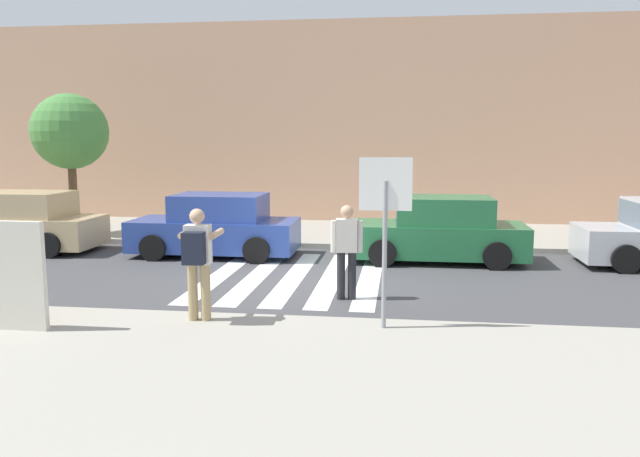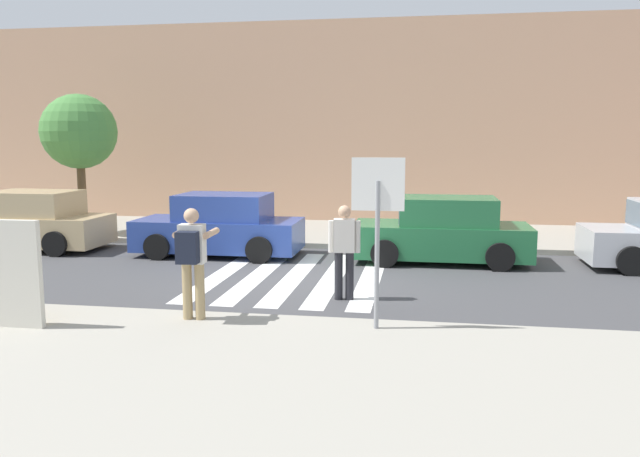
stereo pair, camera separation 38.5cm
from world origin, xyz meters
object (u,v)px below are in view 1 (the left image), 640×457
object	(u,v)px
pedestrian_crossing	(347,247)
parked_car_green	(439,231)
photographer_with_backpack	(198,255)
stop_sign	(385,205)
parked_car_tan	(22,223)
parked_car_blue	(216,227)
advertising_board	(10,276)
street_tree_west	(70,132)

from	to	relation	value
pedestrian_crossing	parked_car_green	size ratio (longest dim) A/B	0.42
photographer_with_backpack	pedestrian_crossing	bearing A→B (deg)	45.51
stop_sign	photographer_with_backpack	xyz separation A→B (m)	(-2.81, -0.02, -0.79)
parked_car_tan	parked_car_green	distance (m)	10.70
pedestrian_crossing	parked_car_green	distance (m)	4.29
photographer_with_backpack	parked_car_blue	size ratio (longest dim) A/B	0.42
parked_car_green	photographer_with_backpack	bearing A→B (deg)	-123.46
pedestrian_crossing	parked_car_blue	bearing A→B (deg)	133.15
parked_car_green	advertising_board	xyz separation A→B (m)	(-6.51, -6.75, 0.21)
parked_car_tan	parked_car_blue	xyz separation A→B (m)	(5.22, 0.00, 0.00)
pedestrian_crossing	street_tree_west	world-z (taller)	street_tree_west
pedestrian_crossing	parked_car_green	xyz separation A→B (m)	(1.87, 3.85, -0.25)
stop_sign	street_tree_west	distance (m)	12.32
stop_sign	advertising_board	world-z (taller)	stop_sign
pedestrian_crossing	street_tree_west	xyz separation A→B (m)	(-8.53, 5.95, 2.12)
pedestrian_crossing	street_tree_west	bearing A→B (deg)	145.12
parked_car_tan	street_tree_west	world-z (taller)	street_tree_west
stop_sign	pedestrian_crossing	distance (m)	2.43
advertising_board	pedestrian_crossing	bearing A→B (deg)	31.94
stop_sign	street_tree_west	world-z (taller)	street_tree_west
parked_car_tan	photographer_with_backpack	bearing A→B (deg)	-41.43
stop_sign	parked_car_blue	size ratio (longest dim) A/B	0.61
stop_sign	parked_car_blue	distance (m)	7.47
street_tree_west	stop_sign	bearing A→B (deg)	-40.94
street_tree_west	parked_car_blue	bearing A→B (deg)	-23.05
advertising_board	photographer_with_backpack	bearing A→B (deg)	16.93
parked_car_blue	parked_car_green	distance (m)	5.48
stop_sign	parked_car_green	xyz separation A→B (m)	(1.13, 5.95, -1.23)
pedestrian_crossing	parked_car_tan	size ratio (longest dim) A/B	0.42
parked_car_tan	parked_car_blue	world-z (taller)	same
photographer_with_backpack	parked_car_green	distance (m)	7.16
parked_car_tan	pedestrian_crossing	bearing A→B (deg)	-23.57
stop_sign	pedestrian_crossing	bearing A→B (deg)	109.46
parked_car_green	parked_car_blue	bearing A→B (deg)	180.00
parked_car_tan	parked_car_green	bearing A→B (deg)	0.00
parked_car_tan	advertising_board	size ratio (longest dim) A/B	2.56
parked_car_blue	parked_car_green	xyz separation A→B (m)	(5.48, 0.00, 0.00)
parked_car_green	street_tree_west	world-z (taller)	street_tree_west
parked_car_green	parked_car_tan	bearing A→B (deg)	-180.00
photographer_with_backpack	parked_car_green	bearing A→B (deg)	56.54
pedestrian_crossing	advertising_board	bearing A→B (deg)	-148.06
photographer_with_backpack	advertising_board	bearing A→B (deg)	-163.07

